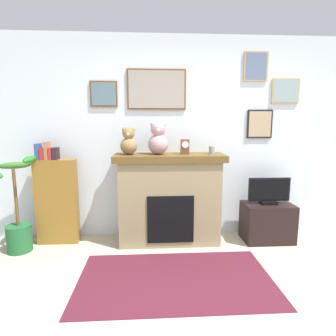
% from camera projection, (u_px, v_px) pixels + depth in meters
% --- Properties ---
extents(back_wall, '(5.20, 0.15, 2.60)m').
position_uv_depth(back_wall, '(193.00, 138.00, 3.72)').
color(back_wall, silver).
rests_on(back_wall, ground_plane).
extents(fireplace, '(1.35, 0.53, 1.12)m').
position_uv_depth(fireplace, '(169.00, 198.00, 3.52)').
color(fireplace, '#8C7C59').
rests_on(fireplace, ground_plane).
extents(bookshelf, '(0.50, 0.16, 1.28)m').
position_uv_depth(bookshelf, '(57.00, 199.00, 3.47)').
color(bookshelf, olive).
rests_on(bookshelf, ground_plane).
extents(potted_plant, '(0.55, 0.55, 1.13)m').
position_uv_depth(potted_plant, '(18.00, 220.00, 3.25)').
color(potted_plant, '#1E592D').
rests_on(potted_plant, ground_plane).
extents(tv_stand, '(0.62, 0.40, 0.49)m').
position_uv_depth(tv_stand, '(267.00, 222.00, 3.59)').
color(tv_stand, black).
rests_on(tv_stand, ground_plane).
extents(television, '(0.53, 0.14, 0.34)m').
position_uv_depth(television, '(269.00, 192.00, 3.52)').
color(television, black).
rests_on(television, tv_stand).
extents(area_rug, '(1.88, 1.08, 0.01)m').
position_uv_depth(area_rug, '(175.00, 279.00, 2.71)').
color(area_rug, '#4D1A27').
rests_on(area_rug, ground_plane).
extents(candle_jar, '(0.07, 0.07, 0.10)m').
position_uv_depth(candle_jar, '(212.00, 150.00, 3.44)').
color(candle_jar, gray).
rests_on(candle_jar, fireplace).
extents(mantel_clock, '(0.10, 0.08, 0.18)m').
position_uv_depth(mantel_clock, '(185.00, 147.00, 3.41)').
color(mantel_clock, brown).
rests_on(mantel_clock, fireplace).
extents(teddy_bear_tan, '(0.21, 0.21, 0.33)m').
position_uv_depth(teddy_bear_tan, '(129.00, 142.00, 3.36)').
color(teddy_bear_tan, olive).
rests_on(teddy_bear_tan, fireplace).
extents(teddy_bear_cream, '(0.25, 0.25, 0.40)m').
position_uv_depth(teddy_bear_cream, '(158.00, 140.00, 3.38)').
color(teddy_bear_cream, '#AA8992').
rests_on(teddy_bear_cream, fireplace).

